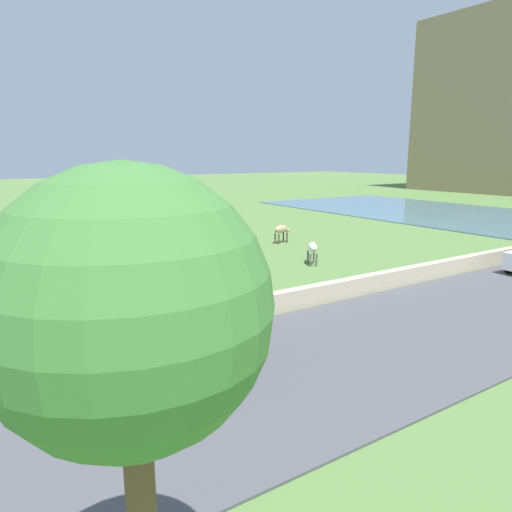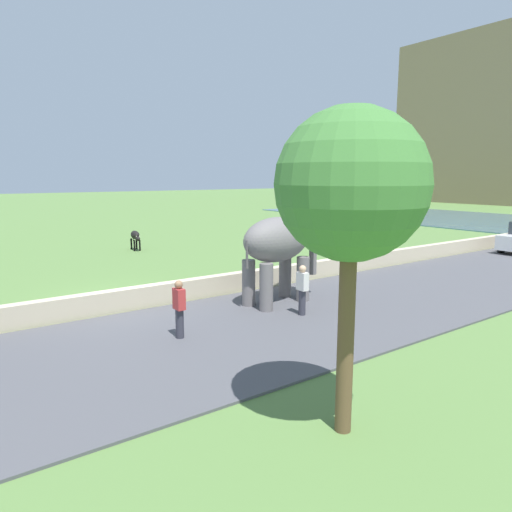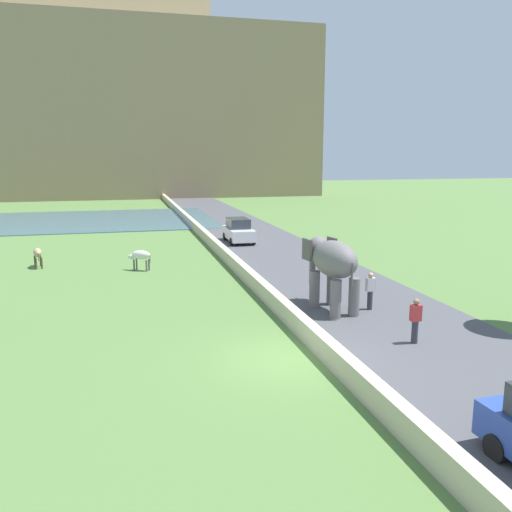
% 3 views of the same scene
% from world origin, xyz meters
% --- Properties ---
extents(ground_plane, '(220.00, 220.00, 0.00)m').
position_xyz_m(ground_plane, '(0.00, 0.00, 0.00)').
color(ground_plane, '#567A3D').
extents(road_surface, '(7.00, 120.00, 0.06)m').
position_xyz_m(road_surface, '(5.00, 20.00, 0.03)').
color(road_surface, '#4C4C51').
rests_on(road_surface, ground).
extents(barrier_wall, '(0.40, 110.00, 0.75)m').
position_xyz_m(barrier_wall, '(1.20, 18.00, 0.37)').
color(barrier_wall, beige).
rests_on(barrier_wall, ground).
extents(lake, '(36.00, 18.00, 0.08)m').
position_xyz_m(lake, '(-14.00, 38.85, 0.04)').
color(lake, slate).
rests_on(lake, ground).
extents(hill_distant, '(64.00, 28.00, 25.60)m').
position_xyz_m(hill_distant, '(-6.00, 76.97, 12.80)').
color(hill_distant, '#897556').
rests_on(hill_distant, ground).
extents(fort_on_hill, '(32.61, 8.00, 7.10)m').
position_xyz_m(fort_on_hill, '(-5.68, 76.97, 28.67)').
color(fort_on_hill, '#D6BC89').
rests_on(fort_on_hill, hill_distant).
extents(elephant, '(1.74, 3.55, 2.99)m').
position_xyz_m(elephant, '(3.40, 4.56, 2.04)').
color(elephant, slate).
rests_on(elephant, ground).
extents(person_beside_elephant, '(0.36, 0.22, 1.63)m').
position_xyz_m(person_beside_elephant, '(4.97, 4.15, 0.87)').
color(person_beside_elephant, '#33333D').
rests_on(person_beside_elephant, ground).
extents(person_trailing, '(0.36, 0.22, 1.63)m').
position_xyz_m(person_trailing, '(4.64, 0.13, 0.87)').
color(person_trailing, '#33333D').
rests_on(person_trailing, ground).
extents(car_white, '(1.81, 4.01, 1.80)m').
position_xyz_m(car_white, '(3.43, 22.32, 0.90)').
color(car_white, white).
rests_on(car_white, ground).
extents(cow_tan, '(0.66, 1.42, 1.15)m').
position_xyz_m(cow_tan, '(-9.65, 16.71, 0.84)').
color(cow_tan, tan).
rests_on(cow_tan, ground).
extents(cow_white, '(1.37, 0.99, 1.15)m').
position_xyz_m(cow_white, '(-3.96, 14.45, 0.84)').
color(cow_white, silver).
rests_on(cow_white, ground).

